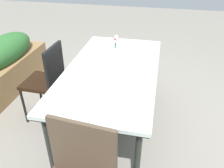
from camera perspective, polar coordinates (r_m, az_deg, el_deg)
The scene contains 4 objects.
ground_plane at distance 2.81m, azimuth 2.19°, elevation -9.60°, with size 12.00×12.00×0.00m, color gray.
dining_table at distance 2.33m, azimuth 0.00°, elevation 2.66°, with size 1.72×0.90×0.78m.
chair_far_side at distance 2.70m, azimuth -15.82°, elevation 1.44°, with size 0.42×0.42×0.94m.
flower_vase at distance 2.48m, azimuth 0.74°, elevation 8.55°, with size 0.07×0.07×0.26m.
Camera 1 is at (-2.09, -0.34, 1.85)m, focal length 36.67 mm.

